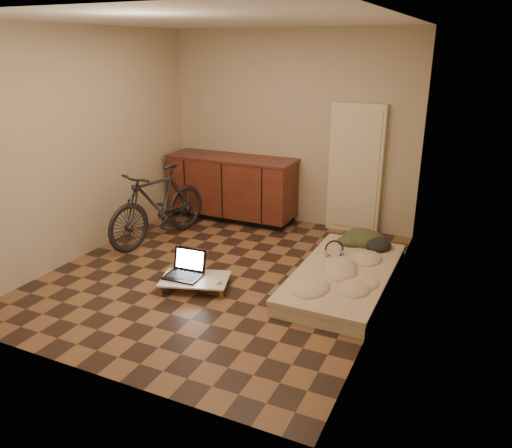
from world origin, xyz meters
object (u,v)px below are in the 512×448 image
at_px(bicycle, 158,201).
at_px(lap_desk, 195,279).
at_px(futon, 344,277).
at_px(laptop, 185,271).

relative_size(bicycle, lap_desk, 2.07).
bearing_deg(futon, laptop, -153.98).
height_order(lap_desk, laptop, laptop).
bearing_deg(lap_desk, laptop, 153.65).
bearing_deg(lap_desk, bicycle, 121.13).
xyz_separation_m(lap_desk, laptop, (-0.12, 0.02, 0.07)).
bearing_deg(bicycle, lap_desk, -29.83).
bearing_deg(bicycle, futon, 5.71).
xyz_separation_m(bicycle, laptop, (1.00, -0.96, -0.36)).
bearing_deg(laptop, bicycle, 132.65).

